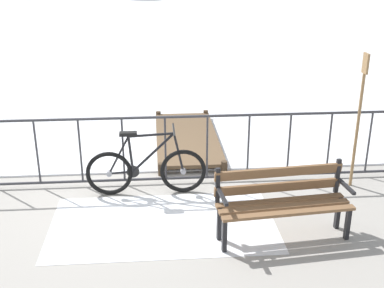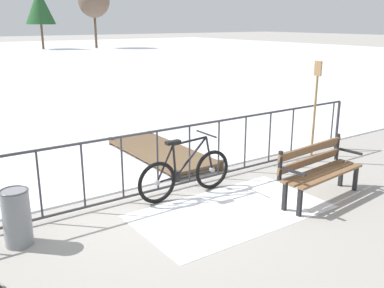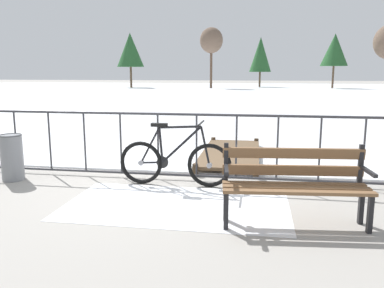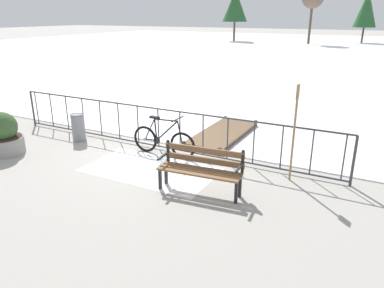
# 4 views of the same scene
# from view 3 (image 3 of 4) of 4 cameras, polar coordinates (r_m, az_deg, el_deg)

# --- Properties ---
(ground_plane) EXTENTS (160.00, 160.00, 0.00)m
(ground_plane) POSITION_cam_3_polar(r_m,az_deg,el_deg) (6.33, -4.90, -5.10)
(ground_plane) COLOR #9E9991
(frozen_pond) EXTENTS (80.00, 56.00, 0.03)m
(frozen_pond) POSITION_cam_3_polar(r_m,az_deg,el_deg) (34.38, 6.94, 7.53)
(frozen_pond) COLOR white
(frozen_pond) RESTS_ON ground
(snow_patch) EXTENTS (2.87, 1.60, 0.01)m
(snow_patch) POSITION_cam_3_polar(r_m,az_deg,el_deg) (5.09, -2.28, -8.90)
(snow_patch) COLOR white
(snow_patch) RESTS_ON ground
(railing_fence) EXTENTS (9.06, 0.06, 1.07)m
(railing_fence) POSITION_cam_3_polar(r_m,az_deg,el_deg) (6.20, -4.98, -0.11)
(railing_fence) COLOR #38383D
(railing_fence) RESTS_ON ground
(bicycle_near_railing) EXTENTS (1.71, 0.52, 0.97)m
(bicycle_near_railing) POSITION_cam_3_polar(r_m,az_deg,el_deg) (5.87, -2.58, -2.58)
(bicycle_near_railing) COLOR black
(bicycle_near_railing) RESTS_ON ground
(park_bench) EXTENTS (1.64, 0.64, 0.89)m
(park_bench) POSITION_cam_3_polar(r_m,az_deg,el_deg) (4.51, 14.74, -5.04)
(park_bench) COLOR brown
(park_bench) RESTS_ON ground
(trash_bin) EXTENTS (0.35, 0.35, 0.73)m
(trash_bin) POSITION_cam_3_polar(r_m,az_deg,el_deg) (6.79, -24.81, -1.74)
(trash_bin) COLOR gray
(trash_bin) RESTS_ON ground
(wooden_dock) EXTENTS (1.10, 2.81, 0.20)m
(wooden_dock) POSITION_cam_3_polar(r_m,az_deg,el_deg) (7.73, 5.68, -1.34)
(wooden_dock) COLOR brown
(wooden_dock) RESTS_ON ground
(tree_far_west) EXTENTS (2.85, 2.85, 5.75)m
(tree_far_west) POSITION_cam_3_polar(r_m,az_deg,el_deg) (45.14, 20.12, 12.79)
(tree_far_west) COLOR brown
(tree_far_west) RESTS_ON ground
(tree_west_mid) EXTENTS (2.53, 2.53, 5.73)m
(tree_west_mid) POSITION_cam_3_polar(r_m,az_deg,el_deg) (47.06, 9.97, 12.74)
(tree_west_mid) COLOR brown
(tree_west_mid) RESTS_ON ground
(tree_centre) EXTENTS (3.00, 3.00, 6.04)m
(tree_centre) POSITION_cam_3_polar(r_m,az_deg,el_deg) (45.27, -9.01, 13.41)
(tree_centre) COLOR brown
(tree_centre) RESTS_ON ground
(tree_far_east) EXTENTS (2.45, 2.45, 6.42)m
(tree_far_east) POSITION_cam_3_polar(r_m,az_deg,el_deg) (43.03, 2.85, 14.83)
(tree_far_east) COLOR brown
(tree_far_east) RESTS_ON ground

